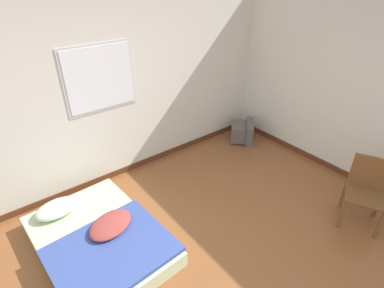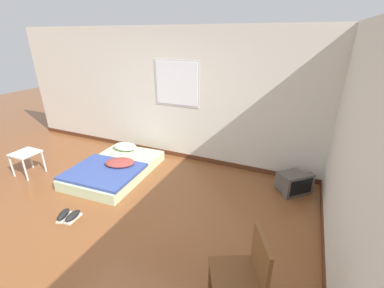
% 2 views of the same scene
% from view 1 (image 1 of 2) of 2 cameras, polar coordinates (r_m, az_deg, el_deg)
% --- Properties ---
extents(wall_back, '(8.01, 0.08, 2.60)m').
position_cam_1_polar(wall_back, '(4.26, -16.60, 8.55)').
color(wall_back, silver).
rests_on(wall_back, ground_plane).
extents(mattress_bed, '(1.30, 1.81, 0.33)m').
position_cam_1_polar(mattress_bed, '(3.74, -17.31, -16.91)').
color(mattress_bed, beige).
rests_on(mattress_bed, ground_plane).
extents(crt_tv, '(0.61, 0.60, 0.37)m').
position_cam_1_polar(crt_tv, '(5.61, 9.68, 2.32)').
color(crt_tv, '#56514C').
rests_on(crt_tv, ground_plane).
extents(wooden_chair, '(0.61, 0.61, 0.85)m').
position_cam_1_polar(wooden_chair, '(4.27, 30.39, -6.91)').
color(wooden_chair, brown).
rests_on(wooden_chair, ground_plane).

